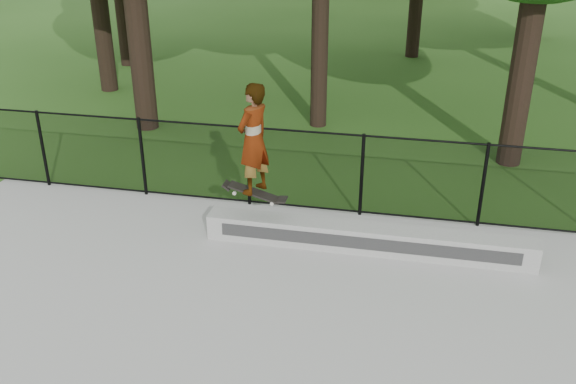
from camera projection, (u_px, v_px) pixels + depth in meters
The scene contains 3 objects.
grind_ledge at pixel (367, 239), 10.07m from camera, with size 5.14×0.40×0.42m, color #B5B5B0.
skater_airborne at pixel (253, 141), 9.67m from camera, with size 0.82×0.75×1.93m.
chainlink_fence at pixel (362, 175), 10.94m from camera, with size 16.06×0.06×1.50m.
Camera 1 is at (0.81, -4.13, 5.28)m, focal length 40.00 mm.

